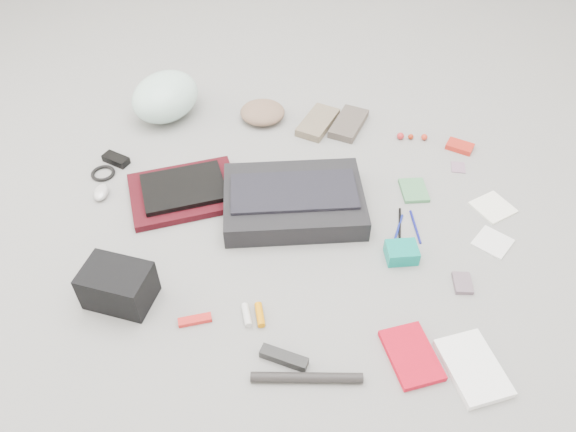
# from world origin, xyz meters

# --- Properties ---
(ground_plane) EXTENTS (4.00, 4.00, 0.00)m
(ground_plane) POSITION_xyz_m (0.00, 0.00, 0.00)
(ground_plane) COLOR gray
(messenger_bag) EXTENTS (0.55, 0.44, 0.08)m
(messenger_bag) POSITION_xyz_m (0.01, 0.09, 0.04)
(messenger_bag) COLOR black
(messenger_bag) RESTS_ON ground_plane
(bag_flap) EXTENTS (0.47, 0.29, 0.01)m
(bag_flap) POSITION_xyz_m (0.01, 0.09, 0.09)
(bag_flap) COLOR black
(bag_flap) RESTS_ON messenger_bag
(laptop_sleeve) EXTENTS (0.47, 0.43, 0.03)m
(laptop_sleeve) POSITION_xyz_m (-0.40, 0.10, 0.01)
(laptop_sleeve) COLOR #3F0A11
(laptop_sleeve) RESTS_ON ground_plane
(laptop) EXTENTS (0.36, 0.32, 0.02)m
(laptop) POSITION_xyz_m (-0.40, 0.10, 0.04)
(laptop) COLOR black
(laptop) RESTS_ON laptop_sleeve
(bike_helmet) EXTENTS (0.35, 0.39, 0.19)m
(bike_helmet) POSITION_xyz_m (-0.60, 0.58, 0.09)
(bike_helmet) COLOR #C9F7E9
(bike_helmet) RESTS_ON ground_plane
(beanie) EXTENTS (0.20, 0.19, 0.07)m
(beanie) POSITION_xyz_m (-0.20, 0.61, 0.03)
(beanie) COLOR #856551
(beanie) RESTS_ON ground_plane
(mitten_left) EXTENTS (0.17, 0.24, 0.03)m
(mitten_left) POSITION_xyz_m (0.04, 0.60, 0.02)
(mitten_left) COLOR #7A6C55
(mitten_left) RESTS_ON ground_plane
(mitten_right) EXTENTS (0.16, 0.24, 0.03)m
(mitten_right) POSITION_xyz_m (0.17, 0.61, 0.02)
(mitten_right) COLOR #554C44
(mitten_right) RESTS_ON ground_plane
(power_brick) EXTENTS (0.11, 0.08, 0.03)m
(power_brick) POSITION_xyz_m (-0.72, 0.25, 0.01)
(power_brick) COLOR black
(power_brick) RESTS_ON ground_plane
(cable_coil) EXTENTS (0.10, 0.10, 0.01)m
(cable_coil) POSITION_xyz_m (-0.74, 0.17, 0.01)
(cable_coil) COLOR black
(cable_coil) RESTS_ON ground_plane
(mouse) EXTENTS (0.06, 0.09, 0.03)m
(mouse) POSITION_xyz_m (-0.70, 0.06, 0.02)
(mouse) COLOR silver
(mouse) RESTS_ON ground_plane
(camera_bag) EXTENTS (0.22, 0.17, 0.13)m
(camera_bag) POSITION_xyz_m (-0.47, -0.38, 0.07)
(camera_bag) COLOR black
(camera_bag) RESTS_ON ground_plane
(multitool) EXTENTS (0.10, 0.06, 0.02)m
(multitool) POSITION_xyz_m (-0.22, -0.43, 0.01)
(multitool) COLOR red
(multitool) RESTS_ON ground_plane
(toiletry_tube_white) EXTENTS (0.05, 0.08, 0.02)m
(toiletry_tube_white) POSITION_xyz_m (-0.07, -0.39, 0.01)
(toiletry_tube_white) COLOR silver
(toiletry_tube_white) RESTS_ON ground_plane
(toiletry_tube_orange) EXTENTS (0.05, 0.08, 0.02)m
(toiletry_tube_orange) POSITION_xyz_m (-0.03, -0.39, 0.01)
(toiletry_tube_orange) COLOR orange
(toiletry_tube_orange) RESTS_ON ground_plane
(u_lock) EXTENTS (0.14, 0.07, 0.03)m
(u_lock) POSITION_xyz_m (0.06, -0.52, 0.01)
(u_lock) COLOR black
(u_lock) RESTS_ON ground_plane
(bike_pump) EXTENTS (0.31, 0.07, 0.03)m
(bike_pump) POSITION_xyz_m (0.13, -0.57, 0.01)
(bike_pump) COLOR black
(bike_pump) RESTS_ON ground_plane
(book_red) EXTENTS (0.19, 0.23, 0.02)m
(book_red) POSITION_xyz_m (0.42, -0.46, 0.01)
(book_red) COLOR red
(book_red) RESTS_ON ground_plane
(book_white) EXTENTS (0.22, 0.25, 0.02)m
(book_white) POSITION_xyz_m (0.59, -0.48, 0.01)
(book_white) COLOR white
(book_white) RESTS_ON ground_plane
(notepad) EXTENTS (0.12, 0.14, 0.01)m
(notepad) POSITION_xyz_m (0.44, 0.24, 0.01)
(notepad) COLOR #438251
(notepad) RESTS_ON ground_plane
(pen_blue) EXTENTS (0.04, 0.14, 0.01)m
(pen_blue) POSITION_xyz_m (0.38, 0.03, 0.00)
(pen_blue) COLOR navy
(pen_blue) RESTS_ON ground_plane
(pen_black) EXTENTS (0.01, 0.15, 0.01)m
(pen_black) POSITION_xyz_m (0.39, 0.06, 0.00)
(pen_black) COLOR black
(pen_black) RESTS_ON ground_plane
(pen_navy) EXTENTS (0.04, 0.15, 0.01)m
(pen_navy) POSITION_xyz_m (0.44, 0.05, 0.00)
(pen_navy) COLOR navy
(pen_navy) RESTS_ON ground_plane
(accordion_wallet) EXTENTS (0.12, 0.10, 0.05)m
(accordion_wallet) POSITION_xyz_m (0.39, -0.09, 0.03)
(accordion_wallet) COLOR #088F7E
(accordion_wallet) RESTS_ON ground_plane
(card_deck) EXTENTS (0.06, 0.09, 0.02)m
(card_deck) POSITION_xyz_m (0.58, -0.18, 0.01)
(card_deck) COLOR slate
(card_deck) RESTS_ON ground_plane
(napkin_top) EXTENTS (0.18, 0.18, 0.01)m
(napkin_top) POSITION_xyz_m (0.72, 0.19, 0.00)
(napkin_top) COLOR white
(napkin_top) RESTS_ON ground_plane
(napkin_bottom) EXTENTS (0.15, 0.15, 0.01)m
(napkin_bottom) POSITION_xyz_m (0.70, 0.02, 0.00)
(napkin_bottom) COLOR white
(napkin_bottom) RESTS_ON ground_plane
(lollipop_a) EXTENTS (0.03, 0.03, 0.03)m
(lollipop_a) POSITION_xyz_m (0.39, 0.55, 0.01)
(lollipop_a) COLOR red
(lollipop_a) RESTS_ON ground_plane
(lollipop_b) EXTENTS (0.03, 0.03, 0.02)m
(lollipop_b) POSITION_xyz_m (0.43, 0.56, 0.01)
(lollipop_b) COLOR #A0270F
(lollipop_b) RESTS_ON ground_plane
(lollipop_c) EXTENTS (0.03, 0.03, 0.03)m
(lollipop_c) POSITION_xyz_m (0.48, 0.56, 0.01)
(lollipop_c) COLOR red
(lollipop_c) RESTS_ON ground_plane
(altoids_tin) EXTENTS (0.12, 0.10, 0.02)m
(altoids_tin) POSITION_xyz_m (0.63, 0.52, 0.01)
(altoids_tin) COLOR red
(altoids_tin) RESTS_ON ground_plane
(stamp_sheet) EXTENTS (0.05, 0.06, 0.00)m
(stamp_sheet) POSITION_xyz_m (0.61, 0.40, 0.00)
(stamp_sheet) COLOR gray
(stamp_sheet) RESTS_ON ground_plane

